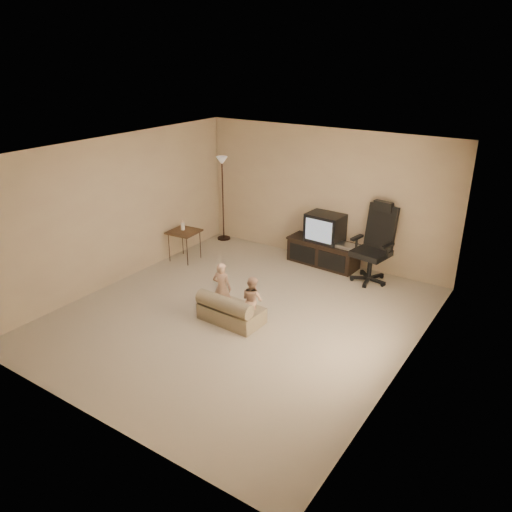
# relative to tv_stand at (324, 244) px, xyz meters

# --- Properties ---
(floor) EXTENTS (5.50, 5.50, 0.00)m
(floor) POSITION_rel_tv_stand_xyz_m (-0.17, -2.49, -0.41)
(floor) COLOR #C1B099
(floor) RESTS_ON ground
(room_shell) EXTENTS (5.50, 5.50, 5.50)m
(room_shell) POSITION_rel_tv_stand_xyz_m (-0.17, -2.49, 1.11)
(room_shell) COLOR white
(room_shell) RESTS_ON floor
(tv_stand) EXTENTS (1.41, 0.60, 0.99)m
(tv_stand) POSITION_rel_tv_stand_xyz_m (0.00, 0.00, 0.00)
(tv_stand) COLOR black
(tv_stand) RESTS_ON floor
(office_chair) EXTENTS (0.74, 0.78, 1.40)m
(office_chair) POSITION_rel_tv_stand_xyz_m (1.02, -0.15, 0.09)
(office_chair) COLOR black
(office_chair) RESTS_ON floor
(side_table) EXTENTS (0.57, 0.57, 0.79)m
(side_table) POSITION_rel_tv_stand_xyz_m (-2.33, -1.27, 0.16)
(side_table) COLOR brown
(side_table) RESTS_ON floor
(floor_lamp) EXTENTS (0.27, 0.27, 1.77)m
(floor_lamp) POSITION_rel_tv_stand_xyz_m (-2.39, 0.06, 0.88)
(floor_lamp) COLOR #311D15
(floor_lamp) RESTS_ON floor
(child_sofa) EXTENTS (0.96, 0.57, 0.46)m
(child_sofa) POSITION_rel_tv_stand_xyz_m (-0.18, -2.72, -0.22)
(child_sofa) COLOR tan
(child_sofa) RESTS_ON floor
(toddler_left) EXTENTS (0.34, 0.28, 0.83)m
(toddler_left) POSITION_rel_tv_stand_xyz_m (-0.45, -2.55, 0.01)
(toddler_left) COLOR tan
(toddler_left) RESTS_ON floor
(toddler_right) EXTENTS (0.39, 0.28, 0.73)m
(toddler_right) POSITION_rel_tv_stand_xyz_m (0.09, -2.52, -0.05)
(toddler_right) COLOR tan
(toddler_right) RESTS_ON floor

